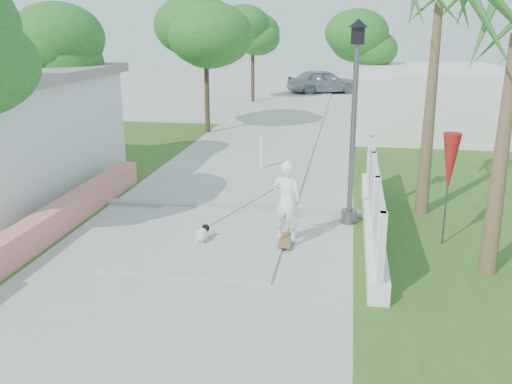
% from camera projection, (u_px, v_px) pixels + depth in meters
% --- Properties ---
extents(ground, '(90.00, 90.00, 0.00)m').
position_uv_depth(ground, '(141.00, 338.00, 8.17)').
color(ground, '#B7B7B2').
rests_on(ground, ground).
extents(path_strip, '(3.20, 36.00, 0.06)m').
position_uv_depth(path_strip, '(290.00, 118.00, 27.09)').
color(path_strip, '#B7B7B2').
rests_on(path_strip, ground).
extents(curb, '(6.50, 0.25, 0.10)m').
position_uv_depth(curb, '(228.00, 207.00, 13.84)').
color(curb, '#999993').
rests_on(curb, ground).
extents(grass_left, '(8.00, 20.00, 0.01)m').
position_uv_depth(grass_left, '(11.00, 176.00, 16.83)').
color(grass_left, '#32561B').
rests_on(grass_left, ground).
extents(grass_right, '(8.00, 20.00, 0.01)m').
position_uv_depth(grass_right, '(511.00, 199.00, 14.65)').
color(grass_right, '#32561B').
rests_on(grass_right, ground).
extents(pink_wall, '(0.45, 8.20, 0.80)m').
position_uv_depth(pink_wall, '(50.00, 223.00, 11.96)').
color(pink_wall, '#DC8471').
rests_on(pink_wall, ground).
extents(lattice_fence, '(0.35, 7.00, 1.50)m').
position_uv_depth(lattice_fence, '(373.00, 208.00, 12.22)').
color(lattice_fence, white).
rests_on(lattice_fence, ground).
extents(building_right, '(6.00, 8.00, 2.60)m').
position_uv_depth(building_right, '(427.00, 99.00, 23.90)').
color(building_right, silver).
rests_on(building_right, ground).
extents(street_lamp, '(0.44, 0.44, 4.44)m').
position_uv_depth(street_lamp, '(354.00, 116.00, 12.24)').
color(street_lamp, '#59595E').
rests_on(street_lamp, ground).
extents(bollard, '(0.14, 0.14, 1.09)m').
position_uv_depth(bollard, '(262.00, 151.00, 17.44)').
color(bollard, white).
rests_on(bollard, ground).
extents(patio_umbrella, '(0.36, 0.36, 2.30)m').
position_uv_depth(patio_umbrella, '(450.00, 164.00, 11.21)').
color(patio_umbrella, '#59595E').
rests_on(patio_umbrella, ground).
extents(tree_left_mid, '(3.20, 3.20, 4.85)m').
position_uv_depth(tree_left_mid, '(55.00, 55.00, 16.06)').
color(tree_left_mid, '#4C3826').
rests_on(tree_left_mid, ground).
extents(tree_path_left, '(3.40, 3.40, 5.23)m').
position_uv_depth(tree_path_left, '(206.00, 37.00, 22.68)').
color(tree_path_left, '#4C3826').
rests_on(tree_path_left, ground).
extents(tree_path_right, '(3.00, 3.00, 4.79)m').
position_uv_depth(tree_path_right, '(362.00, 43.00, 25.59)').
color(tree_path_right, '#4C3826').
rests_on(tree_path_right, ground).
extents(tree_path_far, '(3.20, 3.20, 5.17)m').
position_uv_depth(tree_path_far, '(253.00, 34.00, 32.11)').
color(tree_path_far, '#4C3826').
rests_on(tree_path_far, ground).
extents(palm_far, '(1.80, 1.80, 5.30)m').
position_uv_depth(palm_far, '(438.00, 17.00, 12.34)').
color(palm_far, brown).
rests_on(palm_far, ground).
extents(skateboarder, '(2.04, 0.89, 1.76)m').
position_uv_depth(skateboarder, '(273.00, 203.00, 11.46)').
color(skateboarder, olive).
rests_on(skateboarder, ground).
extents(dog, '(0.33, 0.55, 0.38)m').
position_uv_depth(dog, '(202.00, 234.00, 11.65)').
color(dog, white).
rests_on(dog, ground).
extents(parked_car, '(4.92, 3.60, 1.56)m').
position_uv_depth(parked_car, '(323.00, 81.00, 36.91)').
color(parked_car, '#A7A9AF').
rests_on(parked_car, ground).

